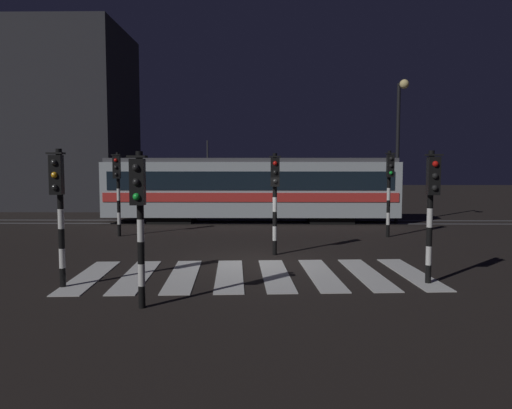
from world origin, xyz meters
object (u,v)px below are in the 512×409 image
Objects in this scene: traffic_light_corner_far_right at (389,180)px; traffic_light_corner_near_left at (59,197)px; traffic_light_kerb_mid_left at (139,206)px; tram at (251,188)px; traffic_light_corner_near_right at (432,197)px; street_lamp_trackside_right at (399,134)px; traffic_light_median_centre at (275,188)px; traffic_light_corner_far_left at (118,181)px.

traffic_light_corner_far_right is 12.83m from traffic_light_corner_near_left.
traffic_light_kerb_mid_left is 0.21× the size of tram.
traffic_light_corner_near_right is at bearing 18.14° from traffic_light_kerb_mid_left.
tram reaches higher than traffic_light_corner_near_left.
street_lamp_trackside_right is (2.67, 12.49, 2.30)m from traffic_light_corner_near_right.
street_lamp_trackside_right is 0.47× the size of tram.
traffic_light_median_centre is 10.98m from street_lamp_trackside_right.
traffic_light_corner_near_left is at bearing 144.61° from traffic_light_kerb_mid_left.
street_lamp_trackside_right is at bearing 20.08° from traffic_light_corner_far_left.
traffic_light_corner_near_right is (3.64, -3.80, -0.03)m from traffic_light_median_centre.
traffic_light_median_centre is 0.47× the size of street_lamp_trackside_right.
traffic_light_kerb_mid_left is 0.98× the size of traffic_light_corner_near_right.
tram is at bearing 96.13° from traffic_light_median_centre.
street_lamp_trackside_right is at bearing 54.04° from traffic_light_median_centre.
traffic_light_kerb_mid_left is 0.91× the size of traffic_light_corner_far_right.
street_lamp_trackside_right is at bearing 48.77° from traffic_light_corner_near_left.
street_lamp_trackside_right reaches higher than tram.
tram is (5.25, 5.12, -0.50)m from traffic_light_corner_far_left.
tram is (-4.63, 13.03, -0.38)m from traffic_light_corner_near_right.
street_lamp_trackside_right reaches higher than traffic_light_corner_far_left.
traffic_light_corner_near_right is (6.45, 2.11, 0.05)m from traffic_light_kerb_mid_left.
traffic_light_corner_far_left reaches higher than traffic_light_corner_near_left.
tram is (-0.99, 9.23, -0.41)m from traffic_light_median_centre.
traffic_light_corner_near_right is 12.98m from street_lamp_trackside_right.
traffic_light_corner_near_right is 0.46× the size of street_lamp_trackside_right.
traffic_light_corner_near_left is at bearing -131.23° from street_lamp_trackside_right.
traffic_light_median_centre is at bearing 133.74° from traffic_light_corner_near_right.
traffic_light_corner_far_right reaches higher than traffic_light_corner_near_right.
traffic_light_corner_near_left is (-2.27, 1.61, 0.07)m from traffic_light_kerb_mid_left.
traffic_light_corner_far_right is 1.07× the size of traffic_light_corner_near_left.
traffic_light_corner_near_left is 1.00× the size of traffic_light_median_centre.
traffic_light_corner_near_right reaches higher than traffic_light_kerb_mid_left.
traffic_light_kerb_mid_left is at bearing -96.88° from tram.
traffic_light_median_centre is at bearing 40.24° from traffic_light_corner_near_left.
traffic_light_corner_near_right is 13.83m from tram.
tram is (4.09, 13.53, -0.40)m from traffic_light_corner_near_left.
traffic_light_kerb_mid_left is at bearing -161.86° from traffic_light_corner_near_right.
traffic_light_corner_far_right is at bearing -0.37° from traffic_light_corner_far_left.
traffic_light_median_centre is at bearing -33.35° from traffic_light_corner_far_left.
traffic_light_kerb_mid_left is 0.92× the size of traffic_light_corner_far_left.
traffic_light_corner_near_left is 14.14m from tram.
traffic_light_corner_far_left is at bearing 97.81° from traffic_light_corner_near_left.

